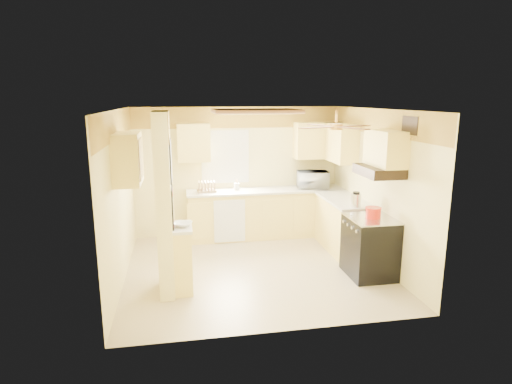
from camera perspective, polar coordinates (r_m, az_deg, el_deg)
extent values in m
plane|color=tan|center=(6.93, -0.12, -10.19)|extent=(4.00, 4.00, 0.00)
plane|color=white|center=(6.39, -0.13, 10.96)|extent=(4.00, 4.00, 0.00)
plane|color=#F5E595|center=(8.39, -2.42, 2.73)|extent=(4.00, 0.00, 4.00)
plane|color=#F5E595|center=(4.75, 3.94, -4.94)|extent=(4.00, 0.00, 4.00)
plane|color=#F5E595|center=(6.51, -17.73, -0.72)|extent=(0.00, 3.80, 3.80)
plane|color=#F5E595|center=(7.17, 15.81, 0.58)|extent=(0.00, 3.80, 3.80)
cube|color=#FFD54B|center=(8.26, -2.47, 9.91)|extent=(4.00, 0.02, 0.40)
cube|color=#F5E595|center=(5.92, -12.14, -1.68)|extent=(0.20, 0.70, 2.50)
cube|color=#FFE17D|center=(6.16, -9.73, -8.84)|extent=(0.25, 0.55, 0.90)
cube|color=silver|center=(6.00, -9.89, -4.66)|extent=(0.28, 0.58, 0.04)
cube|color=#FFE17D|center=(8.36, 1.32, -2.92)|extent=(3.00, 0.60, 0.90)
cube|color=#FFE17D|center=(7.77, 11.54, -4.37)|extent=(0.60, 1.40, 0.90)
cube|color=silver|center=(8.24, 1.35, 0.22)|extent=(3.04, 0.64, 0.04)
cube|color=silver|center=(7.65, 11.63, -1.00)|extent=(0.64, 1.44, 0.04)
cube|color=white|center=(7.95, -3.54, -3.90)|extent=(0.58, 0.02, 0.80)
cube|color=white|center=(8.30, -4.14, 4.70)|extent=(0.92, 0.02, 1.02)
cube|color=white|center=(8.30, -4.14, 4.70)|extent=(0.80, 0.02, 0.90)
cube|color=#FFE17D|center=(8.06, -8.32, 6.52)|extent=(0.60, 0.35, 0.70)
cube|color=#FFE17D|center=(8.49, 8.20, 6.82)|extent=(0.90, 0.35, 0.70)
cube|color=#FFE17D|center=(8.14, 11.11, 6.47)|extent=(0.35, 1.00, 0.70)
cube|color=#FFE17D|center=(6.14, -16.76, 4.27)|extent=(0.35, 0.75, 0.70)
cube|color=#FFE17D|center=(6.50, 16.90, 5.58)|extent=(0.35, 0.76, 0.52)
cube|color=black|center=(6.76, 14.91, -7.12)|extent=(0.65, 0.76, 0.90)
cube|color=silver|center=(6.63, 15.13, -3.41)|extent=(0.66, 0.77, 0.02)
cylinder|color=silver|center=(6.30, 13.32, -5.12)|extent=(0.03, 0.05, 0.05)
cylinder|color=silver|center=(6.45, 12.72, -4.68)|extent=(0.03, 0.05, 0.05)
cylinder|color=silver|center=(6.59, 12.19, -4.28)|extent=(0.03, 0.05, 0.05)
cylinder|color=silver|center=(6.74, 11.64, -3.88)|extent=(0.03, 0.05, 0.05)
cube|color=black|center=(6.50, 16.05, 2.70)|extent=(0.50, 0.76, 0.14)
cube|color=black|center=(5.80, -11.32, 4.11)|extent=(0.02, 0.42, 0.57)
cube|color=white|center=(5.80, -11.26, 4.12)|extent=(0.01, 0.37, 0.52)
cube|color=black|center=(5.93, -11.06, -2.11)|extent=(0.02, 0.42, 0.57)
cube|color=yellow|center=(5.93, -11.00, -2.11)|extent=(0.01, 0.37, 0.52)
cube|color=brown|center=(6.91, -0.04, 10.74)|extent=(1.35, 0.95, 0.06)
cube|color=white|center=(6.91, -0.04, 10.53)|extent=(1.15, 0.75, 0.02)
cylinder|color=gold|center=(5.99, 10.69, 9.88)|extent=(0.04, 0.04, 0.16)
cylinder|color=gold|center=(6.00, 10.64, 8.54)|extent=(0.18, 0.18, 0.08)
cube|color=brown|center=(6.21, 12.90, 8.57)|extent=(0.55, 0.28, 0.01)
cube|color=brown|center=(6.24, 8.70, 8.76)|extent=(0.28, 0.55, 0.01)
cube|color=brown|center=(5.79, 8.21, 8.49)|extent=(0.55, 0.28, 0.01)
cube|color=brown|center=(5.76, 12.74, 8.30)|extent=(0.28, 0.55, 0.01)
cube|color=black|center=(6.23, 19.85, 8.35)|extent=(0.02, 0.40, 0.25)
imported|color=white|center=(8.44, 7.58, 1.67)|extent=(0.63, 0.47, 0.32)
imported|color=white|center=(5.96, -9.73, -4.28)|extent=(0.32, 0.32, 0.06)
cylinder|color=red|center=(6.61, 15.36, -2.74)|extent=(0.22, 0.22, 0.14)
cylinder|color=red|center=(6.59, 15.40, -2.07)|extent=(0.24, 0.24, 0.02)
cylinder|color=silver|center=(7.08, 13.18, -1.10)|extent=(0.16, 0.16, 0.22)
cylinder|color=black|center=(7.05, 13.23, -0.11)|extent=(0.11, 0.11, 0.03)
cube|color=tan|center=(8.08, -6.59, 0.17)|extent=(0.36, 0.28, 0.04)
cube|color=tan|center=(8.06, -7.60, 0.68)|extent=(0.02, 0.23, 0.19)
cube|color=tan|center=(8.06, -7.19, 0.70)|extent=(0.02, 0.23, 0.19)
cube|color=tan|center=(8.06, -6.79, 0.71)|extent=(0.02, 0.23, 0.19)
cube|color=tan|center=(8.07, -6.38, 0.73)|extent=(0.02, 0.23, 0.19)
cube|color=tan|center=(8.07, -5.97, 0.74)|extent=(0.02, 0.23, 0.19)
cube|color=tan|center=(8.07, -5.57, 0.76)|extent=(0.02, 0.23, 0.19)
cylinder|color=white|center=(8.06, -7.19, 0.70)|extent=(0.01, 0.19, 0.19)
cylinder|color=white|center=(8.07, -6.38, 0.73)|extent=(0.01, 0.19, 0.19)
cylinder|color=white|center=(8.18, -2.59, 0.74)|extent=(0.10, 0.10, 0.13)
cylinder|color=tan|center=(8.18, -2.46, 1.00)|extent=(0.01, 0.01, 0.21)
cylinder|color=tan|center=(8.20, -2.61, 1.02)|extent=(0.01, 0.01, 0.21)
cylinder|color=tan|center=(8.17, -2.72, 0.99)|extent=(0.01, 0.01, 0.21)
cylinder|color=tan|center=(8.16, -2.56, 0.97)|extent=(0.01, 0.01, 0.21)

